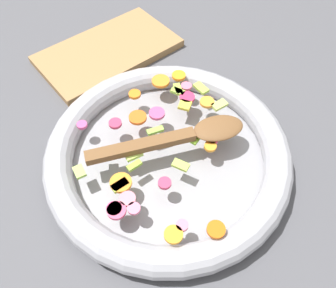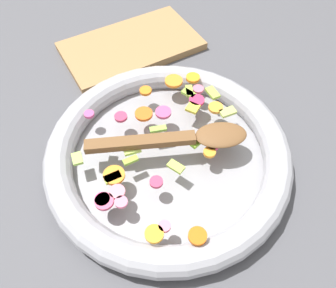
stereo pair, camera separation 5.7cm
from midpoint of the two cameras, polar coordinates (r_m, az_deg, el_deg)
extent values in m
plane|color=#4C4C51|center=(0.61, 2.67, -2.94)|extent=(4.00, 4.00, 0.00)
cylinder|color=gray|center=(0.60, 2.69, -2.63)|extent=(0.39, 0.39, 0.01)
torus|color=#9E9EA5|center=(0.59, 2.76, -1.62)|extent=(0.44, 0.44, 0.05)
cylinder|color=orange|center=(0.68, 6.80, 11.24)|extent=(0.04, 0.04, 0.01)
cylinder|color=orange|center=(0.65, -1.41, 9.09)|extent=(0.03, 0.03, 0.01)
cylinder|color=orange|center=(0.56, 10.13, -1.63)|extent=(0.03, 0.03, 0.01)
cylinder|color=orange|center=(0.67, 3.48, 10.74)|extent=(0.05, 0.05, 0.01)
cylinder|color=orange|center=(0.49, 1.03, -15.65)|extent=(0.04, 0.04, 0.01)
cylinder|color=orange|center=(0.61, -1.58, 5.08)|extent=(0.03, 0.03, 0.01)
cylinder|color=orange|center=(0.49, 8.60, -15.81)|extent=(0.03, 0.03, 0.01)
cylinder|color=orange|center=(0.63, 10.90, 6.07)|extent=(0.04, 0.04, 0.01)
cylinder|color=orange|center=(0.53, -6.39, -5.64)|extent=(0.05, 0.05, 0.01)
cube|color=#B9D061|center=(0.63, 12.94, 5.29)|extent=(0.03, 0.02, 0.01)
cube|color=#82BD30|center=(0.57, 8.01, 0.14)|extent=(0.03, 0.02, 0.01)
cube|color=#A0BA45|center=(0.65, 6.25, 9.01)|extent=(0.02, 0.03, 0.01)
cube|color=#A6D559|center=(0.56, -12.77, -2.71)|extent=(0.02, 0.03, 0.01)
cube|color=#B2D14F|center=(0.54, 4.39, -4.17)|extent=(0.02, 0.03, 0.01)
cube|color=#AACC3B|center=(0.53, -6.61, -6.04)|extent=(0.03, 0.02, 0.01)
cube|color=#93BB41|center=(0.65, 6.15, 8.59)|extent=(0.02, 0.03, 0.01)
cube|color=#8CC147|center=(0.59, 1.39, 2.60)|extent=(0.03, 0.02, 0.01)
cube|color=#A6CD49|center=(0.65, 10.27, 8.62)|extent=(0.02, 0.03, 0.01)
cube|color=#BAD95D|center=(0.56, -3.36, -1.28)|extent=(0.03, 0.02, 0.01)
cube|color=#8AC246|center=(0.57, -8.85, -0.41)|extent=(0.03, 0.03, 0.01)
cube|color=#8BB53A|center=(0.55, -3.84, -2.68)|extent=(0.03, 0.01, 0.01)
cylinder|color=pink|center=(0.51, -4.96, -10.31)|extent=(0.03, 0.03, 0.01)
cylinder|color=#E46984|center=(0.66, 7.78, 9.27)|extent=(0.03, 0.03, 0.01)
cylinder|color=#DD2D6B|center=(0.57, 10.63, -0.38)|extent=(0.03, 0.03, 0.01)
cylinder|color=#D74C71|center=(0.51, -7.92, -10.12)|extent=(0.04, 0.04, 0.01)
cylinder|color=pink|center=(0.49, 2.80, -14.38)|extent=(0.02, 0.02, 0.01)
cylinder|color=#D84D81|center=(0.61, 1.84, 5.35)|extent=(0.03, 0.03, 0.01)
cylinder|color=#D43169|center=(0.51, -8.23, -9.79)|extent=(0.03, 0.03, 0.01)
cylinder|color=#D97686|center=(0.52, -5.72, -8.52)|extent=(0.03, 0.03, 0.01)
cylinder|color=#CE305A|center=(0.64, 7.59, 7.37)|extent=(0.04, 0.04, 0.01)
cylinder|color=#C7375B|center=(0.60, -5.57, 4.55)|extent=(0.03, 0.03, 0.01)
cylinder|color=#C7395C|center=(0.52, 1.06, -6.87)|extent=(0.03, 0.03, 0.01)
cylinder|color=#CF4B86|center=(0.62, -11.03, 4.96)|extent=(0.03, 0.03, 0.01)
cube|color=yellow|center=(0.62, 6.96, 6.10)|extent=(0.03, 0.03, 0.01)
cube|color=brown|center=(0.55, -1.91, 0.16)|extent=(0.18, 0.10, 0.01)
ellipsoid|color=brown|center=(0.58, 12.02, 1.37)|extent=(0.10, 0.09, 0.01)
cube|color=#9E7547|center=(0.83, -4.39, 16.55)|extent=(0.32, 0.18, 0.02)
camera|label=1|loc=(0.03, -87.13, 3.95)|focal=35.00mm
camera|label=2|loc=(0.03, 92.87, -3.95)|focal=35.00mm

